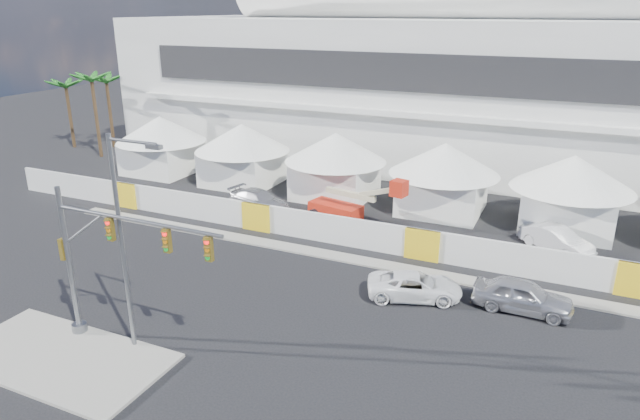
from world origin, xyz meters
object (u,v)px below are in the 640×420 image
at_px(pickup_curb, 415,286).
at_px(lot_car_a, 556,239).
at_px(lot_car_c, 259,200).
at_px(traffic_mast, 99,262).
at_px(sedan_silver, 523,296).
at_px(boom_lift, 345,207).
at_px(streetlight_median, 125,231).

height_order(pickup_curb, lot_car_a, lot_car_a).
height_order(lot_car_a, lot_car_c, lot_car_a).
distance_m(lot_car_c, traffic_mast, 19.93).
xyz_separation_m(sedan_silver, lot_car_a, (1.15, 9.09, -0.06)).
bearing_deg(lot_car_c, lot_car_a, -74.12).
bearing_deg(lot_car_c, boom_lift, -72.48).
bearing_deg(traffic_mast, streetlight_median, 7.20).
xyz_separation_m(lot_car_c, streetlight_median, (4.70, -19.19, 5.13)).
distance_m(lot_car_a, boom_lift, 14.68).
distance_m(lot_car_a, traffic_mast, 27.81).
relative_size(sedan_silver, boom_lift, 0.63).
xyz_separation_m(traffic_mast, streetlight_median, (1.58, 0.20, 1.69)).
bearing_deg(streetlight_median, boom_lift, 83.24).
xyz_separation_m(lot_car_a, traffic_mast, (-18.59, -20.39, 3.41)).
distance_m(sedan_silver, lot_car_a, 9.17).
distance_m(traffic_mast, streetlight_median, 2.33).
bearing_deg(traffic_mast, lot_car_c, 99.14).
distance_m(traffic_mast, boom_lift, 20.54).
relative_size(lot_car_c, traffic_mast, 0.58).
bearing_deg(lot_car_a, traffic_mast, 171.08).
relative_size(lot_car_c, streetlight_median, 0.53).
height_order(sedan_silver, lot_car_c, sedan_silver).
distance_m(sedan_silver, pickup_curb, 5.59).
bearing_deg(lot_car_c, traffic_mast, -157.64).
relative_size(pickup_curb, lot_car_c, 0.97).
distance_m(sedan_silver, lot_car_c, 22.10).
distance_m(lot_car_a, lot_car_c, 21.74).
bearing_deg(lot_car_c, pickup_curb, -107.79).
relative_size(sedan_silver, streetlight_median, 0.50).
height_order(lot_car_a, traffic_mast, traffic_mast).
xyz_separation_m(pickup_curb, lot_car_a, (6.65, 10.06, 0.09)).
distance_m(lot_car_a, streetlight_median, 26.89).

